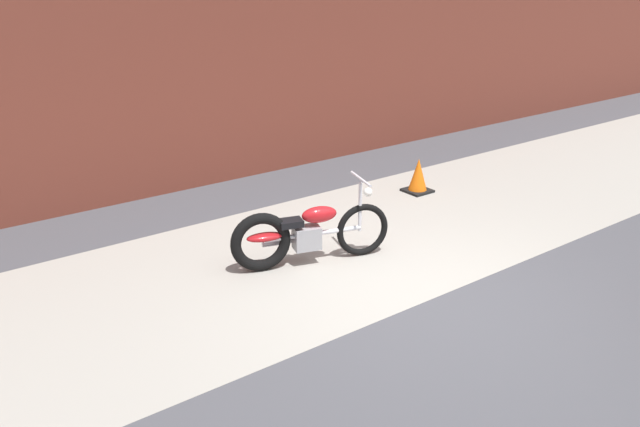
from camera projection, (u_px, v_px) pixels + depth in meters
ground_plane at (433, 299)px, 7.02m from camera, size 80.00×80.00×0.00m
sidewalk_slab at (334, 246)px, 8.33m from camera, size 36.00×3.50×0.01m
brick_building_wall at (199, 15)px, 9.94m from camera, size 36.00×0.50×5.34m
motorcycle_red at (301, 234)px, 7.69m from camera, size 1.95×0.82×1.03m
traffic_cone at (418, 177)px, 10.22m from camera, size 0.40×0.40×0.55m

